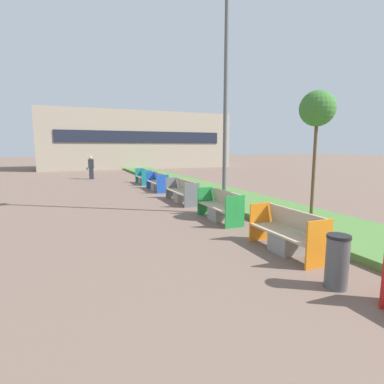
# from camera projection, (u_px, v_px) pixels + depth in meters

# --- Properties ---
(planter_grass_strip) EXTENTS (2.80, 120.00, 0.18)m
(planter_grass_strip) POSITION_uv_depth(u_px,v_px,m) (249.00, 203.00, 12.03)
(planter_grass_strip) COLOR #4C7A38
(planter_grass_strip) RESTS_ON ground
(building_backdrop) EXTENTS (20.63, 7.02, 6.17)m
(building_backdrop) POSITION_uv_depth(u_px,v_px,m) (137.00, 141.00, 34.77)
(building_backdrop) COLOR tan
(building_backdrop) RESTS_ON ground
(bench_orange_frame) EXTENTS (0.65, 1.93, 0.94)m
(bench_orange_frame) POSITION_uv_depth(u_px,v_px,m) (287.00, 236.00, 6.56)
(bench_orange_frame) COLOR gray
(bench_orange_frame) RESTS_ON ground
(bench_green_frame) EXTENTS (0.65, 2.01, 0.94)m
(bench_green_frame) POSITION_uv_depth(u_px,v_px,m) (220.00, 209.00, 9.47)
(bench_green_frame) COLOR gray
(bench_green_frame) RESTS_ON ground
(bench_grey_frame) EXTENTS (0.65, 2.41, 0.94)m
(bench_grey_frame) POSITION_uv_depth(u_px,v_px,m) (182.00, 193.00, 12.62)
(bench_grey_frame) COLOR gray
(bench_grey_frame) RESTS_ON ground
(bench_blue_frame) EXTENTS (0.65, 2.24, 0.94)m
(bench_blue_frame) POSITION_uv_depth(u_px,v_px,m) (158.00, 184.00, 16.10)
(bench_blue_frame) COLOR gray
(bench_blue_frame) RESTS_ON ground
(bench_teal_frame) EXTENTS (0.65, 1.89, 0.94)m
(bench_teal_frame) POSITION_uv_depth(u_px,v_px,m) (144.00, 178.00, 19.03)
(bench_teal_frame) COLOR gray
(bench_teal_frame) RESTS_ON ground
(litter_bin) EXTENTS (0.38, 0.38, 0.90)m
(litter_bin) POSITION_uv_depth(u_px,v_px,m) (337.00, 262.00, 4.86)
(litter_bin) COLOR #4C4F51
(litter_bin) RESTS_ON ground
(street_lamp_post) EXTENTS (0.24, 0.44, 8.61)m
(street_lamp_post) POSITION_uv_depth(u_px,v_px,m) (226.00, 74.00, 9.86)
(street_lamp_post) COLOR #56595B
(street_lamp_post) RESTS_ON ground
(sapling_tree_near) EXTENTS (1.04, 1.04, 3.95)m
(sapling_tree_near) POSITION_uv_depth(u_px,v_px,m) (317.00, 110.00, 8.78)
(sapling_tree_near) COLOR brown
(sapling_tree_near) RESTS_ON ground
(pedestrian_walking) EXTENTS (0.53, 0.24, 1.68)m
(pedestrian_walking) POSITION_uv_depth(u_px,v_px,m) (91.00, 168.00, 21.84)
(pedestrian_walking) COLOR #232633
(pedestrian_walking) RESTS_ON ground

